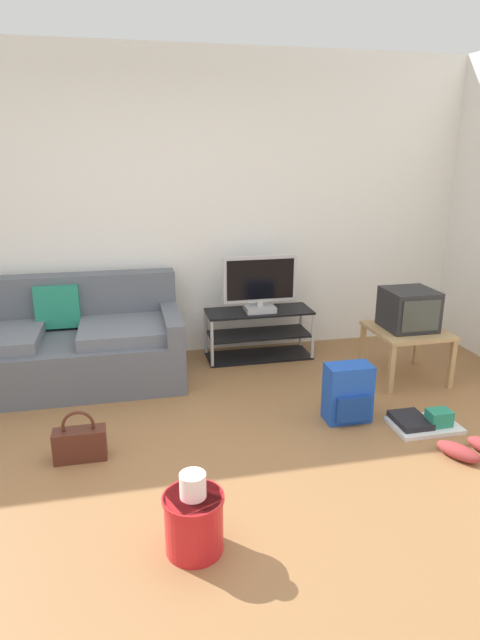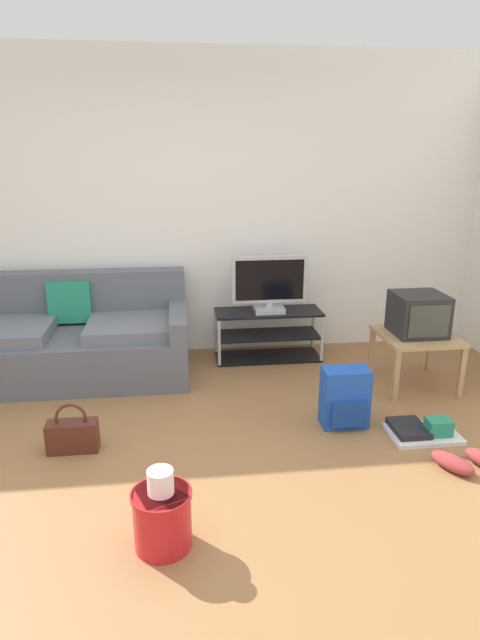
# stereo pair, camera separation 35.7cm
# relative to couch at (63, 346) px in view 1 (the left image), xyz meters

# --- Properties ---
(ground_plane) EXTENTS (9.00, 9.80, 0.02)m
(ground_plane) POSITION_rel_couch_xyz_m (0.76, -1.93, -0.32)
(ground_plane) COLOR olive
(wall_back) EXTENTS (9.00, 0.10, 2.70)m
(wall_back) POSITION_rel_couch_xyz_m (0.76, 0.52, 1.04)
(wall_back) COLOR white
(wall_back) RESTS_ON ground_plane
(couch) EXTENTS (1.93, 0.93, 0.84)m
(couch) POSITION_rel_couch_xyz_m (0.00, 0.00, 0.00)
(couch) COLOR #565B66
(couch) RESTS_ON ground_plane
(tv_stand) EXTENTS (0.97, 0.37, 0.45)m
(tv_stand) POSITION_rel_couch_xyz_m (1.72, 0.17, -0.08)
(tv_stand) COLOR black
(tv_stand) RESTS_ON ground_plane
(flat_tv) EXTENTS (0.67, 0.22, 0.51)m
(flat_tv) POSITION_rel_couch_xyz_m (1.72, 0.14, 0.40)
(flat_tv) COLOR #B2B2B7
(flat_tv) RESTS_ON tv_stand
(side_table) EXTENTS (0.59, 0.59, 0.44)m
(side_table) POSITION_rel_couch_xyz_m (2.81, -0.56, 0.07)
(side_table) COLOR tan
(side_table) RESTS_ON ground_plane
(crt_tv) EXTENTS (0.39, 0.39, 0.33)m
(crt_tv) POSITION_rel_couch_xyz_m (2.81, -0.55, 0.30)
(crt_tv) COLOR #232326
(crt_tv) RESTS_ON side_table
(backpack) EXTENTS (0.32, 0.26, 0.42)m
(backpack) POSITION_rel_couch_xyz_m (2.03, -1.16, -0.10)
(backpack) COLOR blue
(backpack) RESTS_ON ground_plane
(handbag) EXTENTS (0.32, 0.13, 0.33)m
(handbag) POSITION_rel_couch_xyz_m (0.20, -1.28, -0.20)
(handbag) COLOR #4C2319
(handbag) RESTS_ON ground_plane
(cleaning_bucket) EXTENTS (0.30, 0.30, 0.42)m
(cleaning_bucket) POSITION_rel_couch_xyz_m (0.79, -2.22, -0.13)
(cleaning_bucket) COLOR red
(cleaning_bucket) RESTS_ON ground_plane
(sneakers_pair) EXTENTS (0.46, 0.31, 0.09)m
(sneakers_pair) POSITION_rel_couch_xyz_m (2.63, -1.78, -0.26)
(sneakers_pair) COLOR #993333
(sneakers_pair) RESTS_ON ground_plane
(floor_tray) EXTENTS (0.46, 0.33, 0.14)m
(floor_tray) POSITION_rel_couch_xyz_m (2.52, -1.38, -0.27)
(floor_tray) COLOR silver
(floor_tray) RESTS_ON ground_plane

